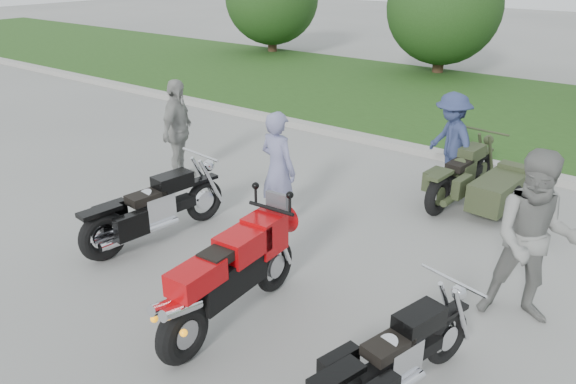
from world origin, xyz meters
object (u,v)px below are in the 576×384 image
Objects in this scene: person_back at (178,131)px; cruiser_right at (391,363)px; sportbike_red at (229,275)px; person_denim at (450,141)px; cruiser_left at (151,211)px; person_grey at (535,240)px; cruiser_sidecar at (482,185)px; person_stripe at (278,170)px.

cruiser_right is at bearing -139.95° from person_back.
cruiser_right is 6.17m from person_back.
person_denim is at bearing 83.36° from sportbike_red.
cruiser_left is at bearing -176.05° from cruiser_right.
person_grey is (2.50, 2.06, 0.36)m from sportbike_red.
person_grey reaches higher than cruiser_left.
cruiser_left is at bearing -125.48° from cruiser_sidecar.
cruiser_left is 1.06× the size of cruiser_sidecar.
person_grey is at bearing -56.91° from cruiser_sidecar.
person_stripe is at bearing -128.02° from cruiser_sidecar.
cruiser_sidecar is at bearing 114.25° from cruiser_right.
sportbike_red is 4.50m from person_back.
cruiser_left is (-2.19, 0.75, -0.16)m from sportbike_red.
person_stripe reaches higher than person_denim.
person_grey reaches higher than cruiser_sidecar.
person_back is at bearing -152.24° from cruiser_sidecar.
person_back is (-3.95, -2.54, 0.07)m from person_denim.
person_denim reaches higher than sportbike_red.
cruiser_sidecar is 5.18m from person_back.
person_stripe reaches higher than cruiser_right.
person_stripe is 1.04× the size of person_denim.
person_grey reaches higher than cruiser_right.
cruiser_right is (4.11, -0.72, -0.05)m from cruiser_left.
person_back reaches higher than person_denim.
person_denim is (0.29, 5.16, 0.22)m from sportbike_red.
sportbike_red is 3.26m from person_grey.
cruiser_left reaches higher than cruiser_sidecar.
person_grey is 6.18m from person_back.
cruiser_left is at bearing 175.43° from person_grey.
cruiser_sidecar is at bearing -124.94° from person_stripe.
cruiser_right is at bearing 151.32° from person_stripe.
person_denim is (-1.63, 5.13, 0.42)m from cruiser_right.
sportbike_red is 2.53m from person_stripe.
cruiser_sidecar is at bearing 73.64° from sportbike_red.
person_back is (-2.53, 0.36, 0.03)m from person_stripe.
sportbike_red is 1.08× the size of cruiser_right.
cruiser_left is 1.89m from person_stripe.
cruiser_sidecar is 1.23× the size of person_back.
cruiser_sidecar is (-0.85, 4.63, -0.01)m from cruiser_right.
sportbike_red is at bearing -12.32° from cruiser_left.
person_stripe is (-1.13, 2.25, 0.25)m from sportbike_red.
cruiser_left is at bearing -167.02° from person_back.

